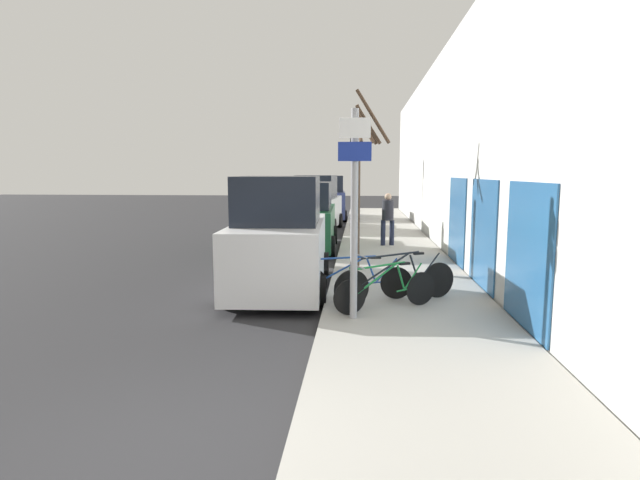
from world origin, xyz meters
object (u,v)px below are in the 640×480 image
object	(u,v)px
parked_car_1	(306,219)
street_tree	(358,188)
parked_car_0	(280,240)
bicycle_1	(397,281)
traffic_light	(352,162)
bicycle_2	(354,280)
parked_car_2	(317,206)
pedestrian_near	(388,215)
bicycle_0	(386,290)
parked_car_3	(327,200)
signpost	(354,208)

from	to	relation	value
parked_car_1	street_tree	xyz separation A→B (m)	(1.73, -3.72, 1.15)
parked_car_1	parked_car_0	bearing A→B (deg)	-90.74
bicycle_1	street_tree	world-z (taller)	street_tree
bicycle_1	traffic_light	distance (m)	13.62
bicycle_1	bicycle_2	world-z (taller)	bicycle_1
bicycle_1	parked_car_2	size ratio (longest dim) A/B	0.53
pedestrian_near	traffic_light	distance (m)	6.36
bicycle_0	parked_car_0	world-z (taller)	parked_car_0
bicycle_1	street_tree	distance (m)	3.85
bicycle_1	parked_car_0	bearing A→B (deg)	33.40
bicycle_0	parked_car_0	size ratio (longest dim) A/B	0.41
parked_car_3	parked_car_0	bearing A→B (deg)	-93.03
parked_car_3	pedestrian_near	distance (m)	10.80
parked_car_2	traffic_light	distance (m)	2.55
parked_car_0	parked_car_3	bearing A→B (deg)	87.67
pedestrian_near	bicycle_0	bearing A→B (deg)	76.10
bicycle_2	parked_car_1	bearing A→B (deg)	6.16
parked_car_3	parked_car_1	bearing A→B (deg)	-93.23
parked_car_0	pedestrian_near	bearing A→B (deg)	63.87
traffic_light	parked_car_0	bearing A→B (deg)	-96.41
parked_car_1	bicycle_0	bearing A→B (deg)	-74.98
bicycle_2	parked_car_0	size ratio (longest dim) A/B	0.50
signpost	traffic_light	distance (m)	14.49
traffic_light	bicycle_2	bearing A→B (deg)	-88.84
bicycle_2	pedestrian_near	xyz separation A→B (m)	(1.02, 7.26, 0.63)
parked_car_2	parked_car_1	bearing A→B (deg)	-85.07
street_tree	traffic_light	distance (m)	9.98
signpost	parked_car_3	distance (m)	19.06
signpost	traffic_light	xyz separation A→B (m)	(-0.27, 14.45, 1.04)
bicycle_0	bicycle_1	distance (m)	0.58
parked_car_0	pedestrian_near	world-z (taller)	parked_car_0
bicycle_2	street_tree	world-z (taller)	street_tree
bicycle_2	parked_car_0	xyz separation A→B (m)	(-1.61, 1.20, 0.60)
street_tree	parked_car_3	bearing A→B (deg)	96.94
bicycle_0	bicycle_2	distance (m)	0.90
parked_car_3	bicycle_1	bearing A→B (deg)	-85.38
signpost	bicycle_0	distance (m)	1.68
traffic_light	parked_car_1	bearing A→B (deg)	-102.83
parked_car_1	traffic_light	world-z (taller)	traffic_light
bicycle_0	parked_car_3	distance (m)	18.55
bicycle_0	bicycle_2	bearing A→B (deg)	10.23
parked_car_0	parked_car_1	xyz separation A→B (m)	(-0.07, 5.78, -0.09)
parked_car_1	signpost	bearing A→B (deg)	-79.82
parked_car_1	street_tree	world-z (taller)	street_tree
street_tree	pedestrian_near	bearing A→B (deg)	76.39
signpost	parked_car_3	xyz separation A→B (m)	(-1.71, 18.96, -0.91)
signpost	parked_car_3	bearing A→B (deg)	95.17
parked_car_0	bicycle_1	bearing A→B (deg)	-32.02
parked_car_1	pedestrian_near	size ratio (longest dim) A/B	2.68
bicycle_0	pedestrian_near	xyz separation A→B (m)	(0.44, 7.95, 0.64)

